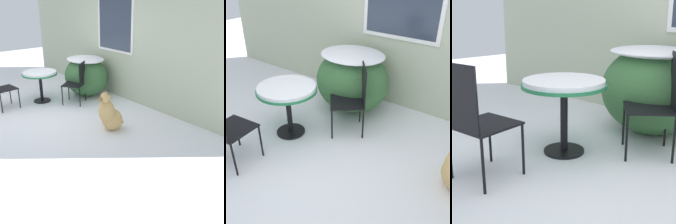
# 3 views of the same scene
# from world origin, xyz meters

# --- Properties ---
(ground_plane) EXTENTS (16.00, 16.00, 0.00)m
(ground_plane) POSITION_xyz_m (0.00, 0.00, 0.00)
(ground_plane) COLOR white
(shrub_left) EXTENTS (1.21, 1.03, 1.00)m
(shrub_left) POSITION_xyz_m (-0.46, 1.58, 0.53)
(shrub_left) COLOR #386638
(shrub_left) RESTS_ON ground_plane
(patio_table) EXTENTS (0.83, 0.83, 0.74)m
(patio_table) POSITION_xyz_m (-0.77, 0.47, 0.63)
(patio_table) COLOR black
(patio_table) RESTS_ON ground_plane
(patio_chair_near_table) EXTENTS (0.66, 0.66, 1.00)m
(patio_chair_near_table) POSITION_xyz_m (-0.08, 1.07, 0.55)
(patio_chair_near_table) COLOR black
(patio_chair_near_table) RESTS_ON ground_plane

